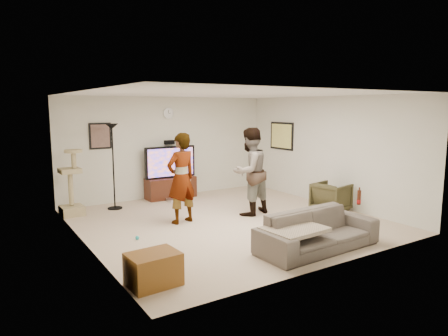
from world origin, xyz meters
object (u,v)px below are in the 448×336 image
sofa (318,231)px  cat_tree (70,183)px  person_right (250,172)px  tv_stand (171,188)px  armchair (331,197)px  beer_bottle (359,197)px  side_table (153,269)px  person_left (181,178)px  floor_lamp (113,167)px  tv (170,162)px

sofa → cat_tree: bearing=122.0°
person_right → sofa: (-0.34, -2.31, -0.61)m
tv_stand → armchair: bearing=-52.7°
tv_stand → beer_bottle: beer_bottle is taller
cat_tree → beer_bottle: 5.71m
tv_stand → side_table: (-2.33, -4.47, -0.05)m
person_right → armchair: size_ratio=2.62×
person_left → person_right: (1.49, -0.21, 0.03)m
tv_stand → sofa: bearing=-85.1°
cat_tree → person_left: person_left is taller
person_right → beer_bottle: (0.62, -2.31, -0.19)m
floor_lamp → sofa: 4.77m
tv_stand → person_left: person_left is taller
floor_lamp → person_right: size_ratio=1.03×
tv → cat_tree: (-2.46, -0.39, -0.21)m
tv → beer_bottle: bearing=-73.8°
floor_lamp → beer_bottle: bearing=-56.3°
person_right → beer_bottle: size_ratio=7.34×
tv_stand → floor_lamp: 1.70m
cat_tree → sofa: (2.85, -4.25, -0.40)m
sofa → armchair: size_ratio=2.97×
tv → beer_bottle: size_ratio=5.25×
sofa → armchair: 2.50m
cat_tree → sofa: bearing=-56.1°
tv → sofa: tv is taller
armchair → cat_tree: bearing=49.2°
floor_lamp → person_left: floor_lamp is taller
tv → side_table: bearing=-117.5°
tv → side_table: (-2.33, -4.47, -0.70)m
tv_stand → beer_bottle: (1.35, -4.64, 0.47)m
tv_stand → person_left: bearing=-109.6°
tv → floor_lamp: floor_lamp is taller
side_table → cat_tree: bearing=91.8°
person_left → person_right: person_right is taller
tv → side_table: 5.09m
tv → cat_tree: size_ratio=0.94×
armchair → side_table: bearing=94.8°
tv → cat_tree: cat_tree is taller
tv_stand → beer_bottle: bearing=-73.8°
tv → cat_tree: bearing=-170.9°
tv → armchair: size_ratio=1.88×
tv_stand → side_table: 5.04m
person_right → sofa: 2.41m
tv_stand → floor_lamp: (-1.53, -0.32, 0.69)m
floor_lamp → person_right: floor_lamp is taller
tv → person_right: (0.73, -2.33, 0.01)m
person_right → tv: bearing=-84.8°
tv → person_left: person_left is taller
cat_tree → person_left: (1.71, -1.72, 0.18)m
cat_tree → person_left: bearing=-45.3°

